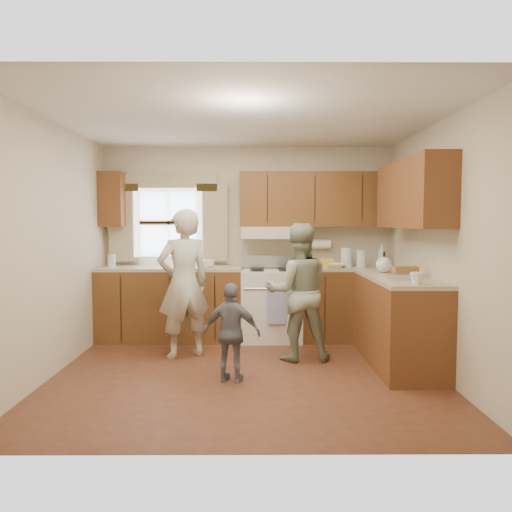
{
  "coord_description": "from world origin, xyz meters",
  "views": [
    {
      "loc": [
        0.07,
        -4.89,
        1.52
      ],
      "look_at": [
        0.1,
        0.4,
        1.15
      ],
      "focal_mm": 35.0,
      "sensor_mm": 36.0,
      "label": 1
    }
  ],
  "objects_px": {
    "woman_left": "(184,284)",
    "woman_right": "(298,292)",
    "stove": "(271,304)",
    "child": "(232,333)"
  },
  "relations": [
    {
      "from": "woman_right",
      "to": "child",
      "type": "bearing_deg",
      "value": 43.68
    },
    {
      "from": "child",
      "to": "stove",
      "type": "bearing_deg",
      "value": -91.13
    },
    {
      "from": "woman_right",
      "to": "child",
      "type": "height_order",
      "value": "woman_right"
    },
    {
      "from": "woman_left",
      "to": "woman_right",
      "type": "distance_m",
      "value": 1.27
    },
    {
      "from": "stove",
      "to": "woman_left",
      "type": "relative_size",
      "value": 0.65
    },
    {
      "from": "stove",
      "to": "child",
      "type": "height_order",
      "value": "stove"
    },
    {
      "from": "woman_left",
      "to": "stove",
      "type": "bearing_deg",
      "value": -168.98
    },
    {
      "from": "woman_left",
      "to": "child",
      "type": "height_order",
      "value": "woman_left"
    },
    {
      "from": "woman_left",
      "to": "woman_right",
      "type": "bearing_deg",
      "value": 147.29
    },
    {
      "from": "woman_right",
      "to": "woman_left",
      "type": "bearing_deg",
      "value": -8.65
    }
  ]
}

